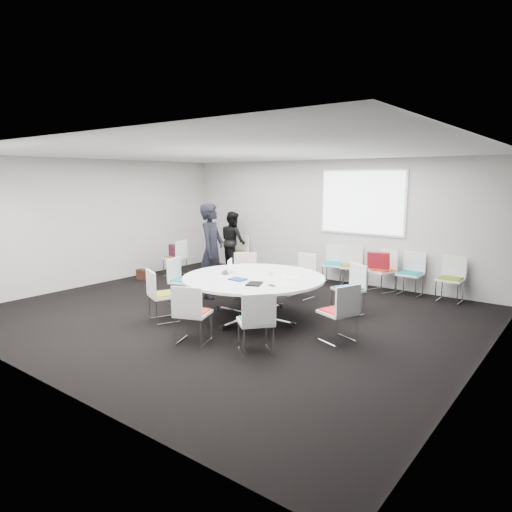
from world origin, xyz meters
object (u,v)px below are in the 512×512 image
Objects in this scene: chair_ring_c at (301,284)px; conference_table at (254,286)px; chair_ring_g at (193,325)px; person_back at (233,241)px; chair_back_e at (450,288)px; chair_ring_h at (256,334)px; brown_bag at (144,275)px; person_main at (212,251)px; cup at (270,273)px; chair_spare_left at (175,264)px; chair_ring_a at (338,323)px; chair_back_c at (382,279)px; chair_ring_d at (245,284)px; chair_person_back at (237,259)px; chair_ring_b at (349,299)px; chair_back_b at (351,274)px; chair_ring_e at (183,290)px; chair_ring_f at (163,305)px; maroon_bag at (174,251)px; chair_back_a at (334,272)px; laptop at (229,272)px; chair_back_d at (410,282)px.

conference_table is at bearing 99.80° from chair_ring_c.
chair_ring_c and chair_ring_g have the same top height.
chair_back_e is at bearing -154.07° from person_back.
chair_ring_h is 2.44× the size of brown_bag.
brown_bag is at bearing 168.23° from conference_table.
person_main is at bearing -4.25° from brown_bag.
chair_ring_c is at bearing 12.38° from brown_bag.
person_main reaches higher than cup.
chair_ring_g is 4.84m from chair_spare_left.
chair_ring_a and chair_back_c have the same top height.
chair_ring_d is at bearing 33.53° from chair_back_e.
chair_person_back is (-4.00, 4.42, 0.00)m from chair_ring_h.
chair_ring_b is 1.00× the size of chair_back_b.
chair_back_b is 4.83m from brown_bag.
chair_spare_left reaches higher than conference_table.
person_back reaches higher than chair_ring_e.
chair_ring_g and chair_back_e have the same top height.
chair_ring_h is 1.00× the size of chair_back_c.
person_back reaches higher than chair_spare_left.
chair_ring_d is 0.95m from person_main.
brown_bag is (-2.83, 1.86, -0.16)m from chair_ring_f.
chair_ring_c is at bearing 77.02° from chair_back_c.
chair_back_c is (0.01, 4.39, 0.00)m from chair_ring_h.
maroon_bag is at bearing 90.00° from chair_spare_left.
chair_back_b is 3.28m from chair_person_back.
chair_back_b is at bearing -79.38° from chair_spare_left.
chair_back_e is (2.46, 1.49, 0.00)m from chair_ring_c.
chair_ring_a is at bearing -18.06° from maroon_bag.
chair_person_back reaches higher than maroon_bag.
chair_back_a and chair_back_b have the same top height.
chair_back_e is 4.33m from laptop.
chair_back_d is (1.67, 1.52, 0.00)m from chair_ring_c.
cup is (-0.99, -1.00, 0.50)m from chair_ring_b.
chair_person_back is 0.57× the size of person_back.
chair_ring_f is at bearing 128.45° from chair_ring_a.
chair_spare_left is at bearing 2.03° from chair_back_b.
chair_ring_f is (-2.28, -2.27, 0.00)m from chair_ring_b.
person_back is at bearing 3.77° from chair_ring_b.
chair_ring_e is 1.00× the size of chair_ring_h.
chair_ring_h and chair_spare_left have the same top height.
chair_back_c is at bearing 1.38° from chair_back_e.
chair_ring_g and chair_ring_h have the same top height.
chair_ring_c is at bearing 92.79° from chair_ring_f.
chair_ring_b is at bearing 80.22° from chair_back_d.
chair_ring_c reaches higher than cup.
cup is at bearing -8.19° from brown_bag.
chair_ring_e and chair_ring_f have the same top height.
chair_ring_d is at bearing 110.61° from chair_ring_f.
chair_back_c is at bearing -57.96° from chair_ring_b.
chair_ring_g is 4.73m from chair_back_c.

